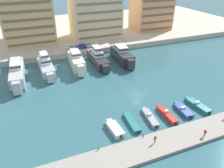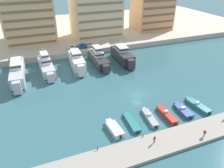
{
  "view_description": "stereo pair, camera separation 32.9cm",
  "coord_description": "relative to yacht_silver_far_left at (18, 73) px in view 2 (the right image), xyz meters",
  "views": [
    {
      "loc": [
        -25.22,
        -44.01,
        31.04
      ],
      "look_at": [
        -5.83,
        3.92,
        2.5
      ],
      "focal_mm": 35.0,
      "sensor_mm": 36.0,
      "label": 1
    },
    {
      "loc": [
        -24.91,
        -44.13,
        31.04
      ],
      "look_at": [
        -5.83,
        3.92,
        2.5
      ],
      "focal_mm": 35.0,
      "sensor_mm": 36.0,
      "label": 2
    }
  ],
  "objects": [
    {
      "name": "ground_plane",
      "position": [
        29.52,
        -21.14,
        -2.37
      ],
      "size": [
        400.0,
        400.0,
        0.0
      ],
      "primitive_type": "plane",
      "color": "#336670"
    },
    {
      "name": "quay_promenade",
      "position": [
        29.52,
        46.85,
        -1.31
      ],
      "size": [
        180.0,
        70.0,
        2.12
      ],
      "primitive_type": "cube",
      "color": "beige",
      "rests_on": "ground"
    },
    {
      "name": "pier_dock",
      "position": [
        29.52,
        -39.43,
        -2.05
      ],
      "size": [
        120.0,
        5.97,
        0.64
      ],
      "primitive_type": "cube",
      "color": "#9E998E",
      "rests_on": "ground"
    },
    {
      "name": "yacht_silver_far_left",
      "position": [
        0.0,
        0.0,
        0.0
      ],
      "size": [
        4.44,
        19.74,
        7.46
      ],
      "color": "silver",
      "rests_on": "ground"
    },
    {
      "name": "yacht_silver_left",
      "position": [
        8.62,
        1.99,
        -0.06
      ],
      "size": [
        4.29,
        16.11,
        8.2
      ],
      "color": "silver",
      "rests_on": "ground"
    },
    {
      "name": "yacht_ivory_mid_left",
      "position": [
        18.57,
        1.77,
        0.05
      ],
      "size": [
        4.44,
        15.65,
        7.53
      ],
      "color": "silver",
      "rests_on": "ground"
    },
    {
      "name": "yacht_charcoal_center_left",
      "position": [
        26.33,
        2.32,
        -0.2
      ],
      "size": [
        4.08,
        16.84,
        7.9
      ],
      "color": "#333338",
      "rests_on": "ground"
    },
    {
      "name": "yacht_charcoal_center",
      "position": [
        35.15,
        1.35,
        -0.09
      ],
      "size": [
        4.99,
        16.6,
        7.3
      ],
      "color": "#333338",
      "rests_on": "ground"
    },
    {
      "name": "motorboat_white_far_left",
      "position": [
        18.26,
        -32.25,
        -1.84
      ],
      "size": [
        2.54,
        6.19,
        1.05
      ],
      "color": "white",
      "rests_on": "ground"
    },
    {
      "name": "motorboat_teal_left",
      "position": [
        22.64,
        -31.47,
        -1.99
      ],
      "size": [
        2.08,
        7.58,
        0.83
      ],
      "color": "teal",
      "rests_on": "ground"
    },
    {
      "name": "motorboat_grey_mid_left",
      "position": [
        27.22,
        -31.52,
        -1.94
      ],
      "size": [
        2.37,
        7.45,
        1.32
      ],
      "color": "#9EA3A8",
      "rests_on": "ground"
    },
    {
      "name": "motorboat_red_center_left",
      "position": [
        31.3,
        -32.2,
        -1.84
      ],
      "size": [
        1.76,
        7.53,
        1.51
      ],
      "color": "red",
      "rests_on": "ground"
    },
    {
      "name": "motorboat_blue_center",
      "position": [
        36.0,
        -32.1,
        -1.9
      ],
      "size": [
        2.52,
        6.53,
        1.33
      ],
      "color": "#33569E",
      "rests_on": "ground"
    },
    {
      "name": "motorboat_teal_center_right",
      "position": [
        40.58,
        -31.84,
        -1.88
      ],
      "size": [
        2.55,
        7.74,
        1.43
      ],
      "color": "teal",
      "rests_on": "ground"
    },
    {
      "name": "car_silver_far_left",
      "position": [
        19.98,
        14.76,
        0.73
      ],
      "size": [
        4.11,
        1.94,
        1.8
      ],
      "color": "#B7BCC1",
      "rests_on": "quay_promenade"
    },
    {
      "name": "car_blue_left",
      "position": [
        23.59,
        14.57,
        0.73
      ],
      "size": [
        4.13,
        1.97,
        1.8
      ],
      "color": "#28428E",
      "rests_on": "quay_promenade"
    },
    {
      "name": "car_silver_mid_left",
      "position": [
        26.56,
        15.16,
        0.73
      ],
      "size": [
        4.18,
        2.08,
        1.8
      ],
      "color": "#B7BCC1",
      "rests_on": "quay_promenade"
    },
    {
      "name": "apartment_block_far_left",
      "position": [
        6.36,
        31.97,
        10.58
      ],
      "size": [
        19.95,
        18.11,
        23.58
      ],
      "color": "#E0BC84",
      "rests_on": "quay_promenade"
    },
    {
      "name": "apartment_block_left",
      "position": [
        34.3,
        28.77,
        11.64
      ],
      "size": [
        21.11,
        14.66,
        25.69
      ],
      "color": "beige",
      "rests_on": "quay_promenade"
    },
    {
      "name": "apartment_block_mid_left",
      "position": [
        63.42,
        29.97,
        8.02
      ],
      "size": [
        18.52,
        13.05,
        18.42
      ],
      "color": "tan",
      "rests_on": "quay_promenade"
    },
    {
      "name": "pedestrian_near_edge",
      "position": [
        34.12,
        -41.1,
        -0.8
      ],
      "size": [
        0.4,
        0.53,
        1.57
      ],
      "color": "#4C515B",
      "rests_on": "pier_dock"
    },
    {
      "name": "pedestrian_mid_deck",
      "position": [
        23.86,
        -38.94,
        -0.76
      ],
      "size": [
        0.62,
        0.28,
        1.62
      ],
      "color": "#4C515B",
      "rests_on": "pier_dock"
    },
    {
      "name": "bollard_west",
      "position": [
        13.05,
        -36.69,
        -1.4
      ],
      "size": [
        0.2,
        0.2,
        0.61
      ],
      "color": "#2D2D33",
      "rests_on": "pier_dock"
    },
    {
      "name": "bollard_west_mid",
      "position": [
        22.64,
        -36.69,
        -1.4
      ],
      "size": [
        0.2,
        0.2,
        0.61
      ],
      "color": "#2D2D33",
      "rests_on": "pier_dock"
    }
  ]
}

